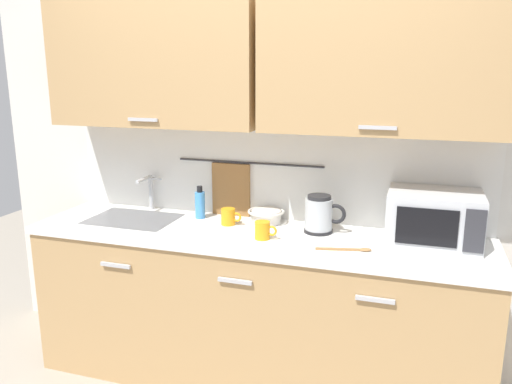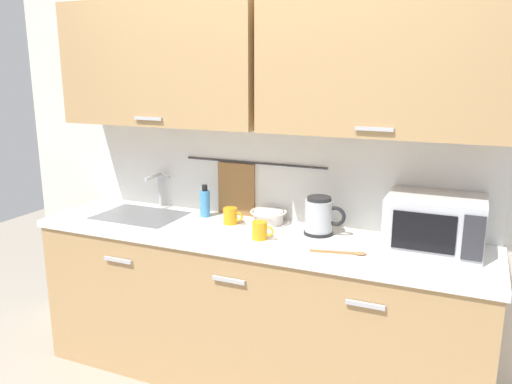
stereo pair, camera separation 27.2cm
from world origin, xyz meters
TOP-DOWN VIEW (x-y plane):
  - counter_unit at (-0.01, 0.30)m, footprint 2.53×0.64m
  - back_wall_assembly at (-0.00, 0.53)m, footprint 3.70×0.41m
  - sink_faucet at (-0.77, 0.53)m, footprint 0.09×0.17m
  - microwave at (0.93, 0.41)m, footprint 0.46×0.35m
  - electric_kettle at (0.34, 0.41)m, footprint 0.23×0.16m
  - dish_soap_bottle at (-0.39, 0.46)m, footprint 0.06×0.06m
  - mug_near_sink at (-0.18, 0.39)m, footprint 0.12×0.08m
  - mixing_bowl at (0.01, 0.48)m, footprint 0.21×0.21m
  - mug_by_kettle at (0.08, 0.21)m, footprint 0.12×0.08m
  - wooden_spoon at (0.54, 0.17)m, footprint 0.27×0.09m

SIDE VIEW (x-z plane):
  - counter_unit at x=-0.01m, z-range 0.01..0.91m
  - wooden_spoon at x=0.54m, z-range 0.90..0.91m
  - mixing_bowl at x=0.01m, z-range 0.91..0.98m
  - mug_near_sink at x=-0.18m, z-range 0.90..1.00m
  - mug_by_kettle at x=0.08m, z-range 0.90..1.00m
  - dish_soap_bottle at x=-0.39m, z-range 0.89..1.08m
  - electric_kettle at x=0.34m, z-range 0.90..1.11m
  - microwave at x=0.93m, z-range 0.90..1.17m
  - sink_faucet at x=-0.77m, z-range 0.93..1.15m
  - back_wall_assembly at x=0.00m, z-range 0.27..2.77m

